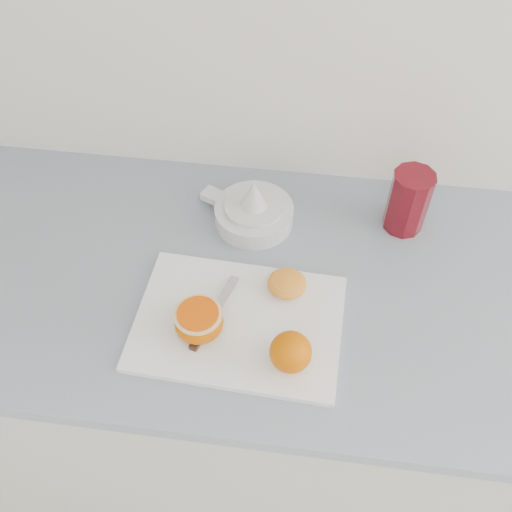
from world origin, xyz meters
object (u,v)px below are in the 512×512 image
Objects in this scene: half_orange at (199,321)px; citrus_juicer at (253,211)px; red_tumbler at (408,203)px; cutting_board at (238,323)px; counter at (299,390)px.

half_orange is 0.42× the size of citrus_juicer.
red_tumbler is at bearing 40.96° from half_orange.
red_tumbler is (0.30, 0.03, 0.03)m from citrus_juicer.
cutting_board is at bearing -88.08° from citrus_juicer.
half_orange is at bearing -143.30° from counter.
counter is at bearing -134.88° from red_tumbler.
citrus_juicer is at bearing 133.30° from counter.
red_tumbler reaches higher than cutting_board.
citrus_juicer is (-0.01, 0.25, 0.02)m from cutting_board.
counter is at bearing 36.70° from half_orange.
half_orange reaches higher than cutting_board.
citrus_juicer is at bearing 91.92° from cutting_board.
cutting_board is 4.29× the size of half_orange.
cutting_board is at bearing -137.82° from counter.
red_tumbler is at bearing 45.12° from counter.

